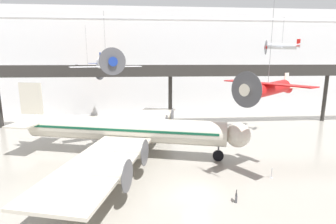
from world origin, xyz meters
TOP-DOWN VIEW (x-y plane):
  - ground_plane at (0.00, 0.00)m, footprint 260.00×260.00m
  - hangar_back_wall at (0.00, 36.54)m, footprint 140.00×3.00m
  - mezzanine_walkway at (0.00, 24.99)m, footprint 110.00×3.20m
  - ceiling_truss_beam at (0.00, 23.40)m, footprint 120.00×0.60m
  - airliner_silver_main at (-7.30, 10.43)m, footprint 30.56×35.37m
  - suspended_plane_silver_racer at (16.37, 17.88)m, footprint 5.23×5.67m
  - suspended_plane_white_twin at (-9.76, 14.49)m, footprint 9.29×8.00m
  - suspended_plane_red_highwing at (7.46, 2.99)m, footprint 7.85×8.64m
  - suspended_plane_orange_highwing at (-15.19, 28.73)m, footprint 6.52×7.19m
  - stanchion_barrier at (8.29, 2.39)m, footprint 0.36×0.36m
  - info_sign_pedestal at (3.07, -1.84)m, footprint 0.27×0.76m

SIDE VIEW (x-z plane):
  - ground_plane at x=0.00m, z-range 0.00..0.00m
  - stanchion_barrier at x=8.29m, z-range -0.21..0.87m
  - info_sign_pedestal at x=3.07m, z-range -0.17..1.08m
  - airliner_silver_main at x=-7.30m, z-range -1.24..7.78m
  - suspended_plane_red_highwing at x=7.46m, z-range 4.01..14.34m
  - mezzanine_walkway at x=0.00m, z-range 3.82..14.85m
  - suspended_plane_orange_highwing at x=-15.19m, z-range 4.86..14.63m
  - hangar_back_wall at x=0.00m, z-range 0.00..22.60m
  - suspended_plane_white_twin at x=-9.76m, z-range 7.37..15.42m
  - suspended_plane_silver_racer at x=16.37m, z-range 11.14..16.63m
  - ceiling_truss_beam at x=0.00m, z-range 18.18..18.78m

